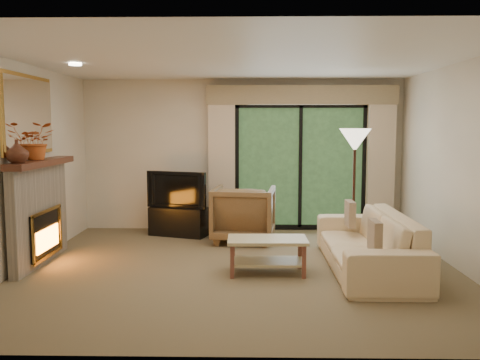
{
  "coord_description": "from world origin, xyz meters",
  "views": [
    {
      "loc": [
        0.13,
        -6.31,
        1.81
      ],
      "look_at": [
        0.0,
        0.3,
        1.1
      ],
      "focal_mm": 38.0,
      "sensor_mm": 36.0,
      "label": 1
    }
  ],
  "objects_px": {
    "armchair": "(244,214)",
    "coffee_table": "(267,256)",
    "media_console": "(179,221)",
    "sofa": "(367,242)"
  },
  "relations": [
    {
      "from": "media_console",
      "to": "coffee_table",
      "type": "bearing_deg",
      "value": -38.94
    },
    {
      "from": "media_console",
      "to": "sofa",
      "type": "relative_size",
      "value": 0.39
    },
    {
      "from": "media_console",
      "to": "sofa",
      "type": "distance_m",
      "value": 3.3
    },
    {
      "from": "armchair",
      "to": "sofa",
      "type": "relative_size",
      "value": 0.39
    },
    {
      "from": "media_console",
      "to": "armchair",
      "type": "distance_m",
      "value": 1.17
    },
    {
      "from": "sofa",
      "to": "coffee_table",
      "type": "height_order",
      "value": "sofa"
    },
    {
      "from": "armchair",
      "to": "sofa",
      "type": "height_order",
      "value": "armchair"
    },
    {
      "from": "armchair",
      "to": "coffee_table",
      "type": "xyz_separation_m",
      "value": [
        0.31,
        -1.74,
        -0.22
      ]
    },
    {
      "from": "armchair",
      "to": "coffee_table",
      "type": "bearing_deg",
      "value": 106.47
    },
    {
      "from": "coffee_table",
      "to": "sofa",
      "type": "bearing_deg",
      "value": 7.5
    }
  ]
}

